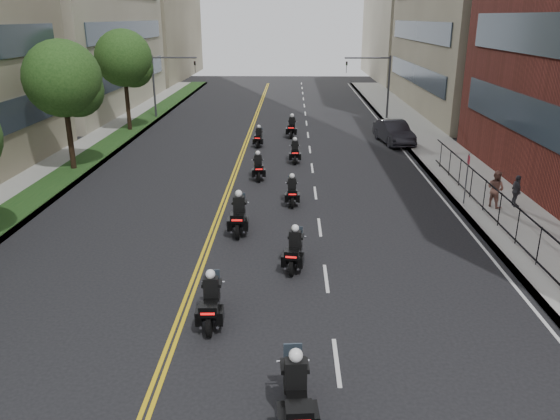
{
  "coord_description": "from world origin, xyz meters",
  "views": [
    {
      "loc": [
        1.95,
        -7.54,
        8.81
      ],
      "look_at": [
        1.5,
        12.32,
        1.75
      ],
      "focal_mm": 35.0,
      "sensor_mm": 36.0,
      "label": 1
    }
  ],
  "objects_px": {
    "motorcycle_1": "(296,396)",
    "motorcycle_5": "(292,192)",
    "motorcycle_9": "(292,128)",
    "pedestrian_b": "(496,189)",
    "pedestrian_c": "(516,191)",
    "motorcycle_8": "(259,138)",
    "motorcycle_2": "(211,303)",
    "motorcycle_4": "(239,216)",
    "parked_sedan": "(394,132)",
    "motorcycle_6": "(258,168)",
    "motorcycle_7": "(295,152)",
    "motorcycle_3": "(294,251)"
  },
  "relations": [
    {
      "from": "motorcycle_4",
      "to": "motorcycle_6",
      "type": "distance_m",
      "value": 8.23
    },
    {
      "from": "motorcycle_8",
      "to": "motorcycle_9",
      "type": "height_order",
      "value": "motorcycle_9"
    },
    {
      "from": "motorcycle_8",
      "to": "motorcycle_9",
      "type": "xyz_separation_m",
      "value": [
        2.37,
        3.29,
        0.1
      ]
    },
    {
      "from": "motorcycle_1",
      "to": "pedestrian_b",
      "type": "bearing_deg",
      "value": 52.73
    },
    {
      "from": "motorcycle_1",
      "to": "motorcycle_2",
      "type": "bearing_deg",
      "value": 115.88
    },
    {
      "from": "motorcycle_3",
      "to": "motorcycle_2",
      "type": "bearing_deg",
      "value": -114.57
    },
    {
      "from": "motorcycle_9",
      "to": "pedestrian_b",
      "type": "bearing_deg",
      "value": -56.36
    },
    {
      "from": "motorcycle_6",
      "to": "motorcycle_7",
      "type": "height_order",
      "value": "motorcycle_6"
    },
    {
      "from": "pedestrian_c",
      "to": "motorcycle_8",
      "type": "bearing_deg",
      "value": 45.05
    },
    {
      "from": "motorcycle_1",
      "to": "motorcycle_6",
      "type": "distance_m",
      "value": 20.08
    },
    {
      "from": "pedestrian_c",
      "to": "motorcycle_4",
      "type": "bearing_deg",
      "value": 104.43
    },
    {
      "from": "motorcycle_1",
      "to": "motorcycle_7",
      "type": "distance_m",
      "value": 23.87
    },
    {
      "from": "motorcycle_2",
      "to": "pedestrian_b",
      "type": "relative_size",
      "value": 1.3
    },
    {
      "from": "motorcycle_8",
      "to": "parked_sedan",
      "type": "height_order",
      "value": "parked_sedan"
    },
    {
      "from": "motorcycle_7",
      "to": "motorcycle_9",
      "type": "distance_m",
      "value": 7.76
    },
    {
      "from": "motorcycle_2",
      "to": "motorcycle_5",
      "type": "xyz_separation_m",
      "value": [
        2.41,
        11.26,
        -0.07
      ]
    },
    {
      "from": "motorcycle_9",
      "to": "parked_sedan",
      "type": "relative_size",
      "value": 0.48
    },
    {
      "from": "motorcycle_8",
      "to": "pedestrian_b",
      "type": "height_order",
      "value": "pedestrian_b"
    },
    {
      "from": "motorcycle_7",
      "to": "pedestrian_b",
      "type": "bearing_deg",
      "value": -43.68
    },
    {
      "from": "pedestrian_b",
      "to": "pedestrian_c",
      "type": "height_order",
      "value": "pedestrian_b"
    },
    {
      "from": "motorcycle_4",
      "to": "pedestrian_c",
      "type": "bearing_deg",
      "value": 13.08
    },
    {
      "from": "motorcycle_5",
      "to": "motorcycle_6",
      "type": "relative_size",
      "value": 0.95
    },
    {
      "from": "parked_sedan",
      "to": "pedestrian_c",
      "type": "relative_size",
      "value": 3.23
    },
    {
      "from": "motorcycle_2",
      "to": "motorcycle_3",
      "type": "relative_size",
      "value": 1.04
    },
    {
      "from": "motorcycle_2",
      "to": "motorcycle_9",
      "type": "distance_m",
      "value": 27.42
    },
    {
      "from": "motorcycle_8",
      "to": "pedestrian_b",
      "type": "bearing_deg",
      "value": -44.56
    },
    {
      "from": "motorcycle_2",
      "to": "motorcycle_3",
      "type": "bearing_deg",
      "value": 55.04
    },
    {
      "from": "pedestrian_b",
      "to": "motorcycle_1",
      "type": "bearing_deg",
      "value": 113.23
    },
    {
      "from": "motorcycle_3",
      "to": "parked_sedan",
      "type": "xyz_separation_m",
      "value": [
        7.33,
        21.25,
        0.17
      ]
    },
    {
      "from": "motorcycle_5",
      "to": "parked_sedan",
      "type": "distance_m",
      "value": 15.8
    },
    {
      "from": "motorcycle_5",
      "to": "motorcycle_6",
      "type": "height_order",
      "value": "motorcycle_6"
    },
    {
      "from": "motorcycle_1",
      "to": "motorcycle_5",
      "type": "distance_m",
      "value": 15.57
    },
    {
      "from": "motorcycle_3",
      "to": "motorcycle_4",
      "type": "distance_m",
      "value": 4.22
    },
    {
      "from": "motorcycle_1",
      "to": "motorcycle_2",
      "type": "height_order",
      "value": "motorcycle_1"
    },
    {
      "from": "motorcycle_3",
      "to": "motorcycle_4",
      "type": "bearing_deg",
      "value": 132.26
    },
    {
      "from": "motorcycle_9",
      "to": "motorcycle_4",
      "type": "bearing_deg",
      "value": -93.16
    },
    {
      "from": "motorcycle_1",
      "to": "motorcycle_5",
      "type": "relative_size",
      "value": 1.22
    },
    {
      "from": "parked_sedan",
      "to": "motorcycle_1",
      "type": "bearing_deg",
      "value": -112.87
    },
    {
      "from": "motorcycle_8",
      "to": "motorcycle_9",
      "type": "bearing_deg",
      "value": 57.53
    },
    {
      "from": "motorcycle_2",
      "to": "motorcycle_4",
      "type": "bearing_deg",
      "value": 86.5
    },
    {
      "from": "motorcycle_9",
      "to": "pedestrian_c",
      "type": "distance_m",
      "value": 19.82
    },
    {
      "from": "motorcycle_6",
      "to": "motorcycle_9",
      "type": "height_order",
      "value": "motorcycle_9"
    },
    {
      "from": "motorcycle_3",
      "to": "motorcycle_9",
      "type": "bearing_deg",
      "value": 98.34
    },
    {
      "from": "parked_sedan",
      "to": "motorcycle_9",
      "type": "bearing_deg",
      "value": 155.26
    },
    {
      "from": "motorcycle_5",
      "to": "pedestrian_b",
      "type": "height_order",
      "value": "pedestrian_b"
    },
    {
      "from": "motorcycle_2",
      "to": "motorcycle_9",
      "type": "bearing_deg",
      "value": 82.63
    },
    {
      "from": "motorcycle_6",
      "to": "motorcycle_4",
      "type": "bearing_deg",
      "value": -98.7
    },
    {
      "from": "parked_sedan",
      "to": "motorcycle_5",
      "type": "bearing_deg",
      "value": -127.01
    },
    {
      "from": "motorcycle_1",
      "to": "motorcycle_5",
      "type": "height_order",
      "value": "motorcycle_1"
    },
    {
      "from": "motorcycle_9",
      "to": "motorcycle_7",
      "type": "bearing_deg",
      "value": -85.18
    }
  ]
}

